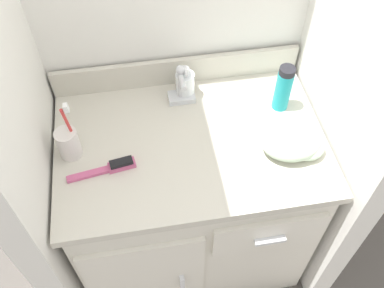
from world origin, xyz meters
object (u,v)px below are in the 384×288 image
Objects in this scene: toothbrush_cup at (69,143)px; shaving_cream_can at (283,88)px; soap_dispenser at (185,84)px; hairbrush at (111,167)px; hand_towel at (295,142)px.

toothbrush_cup is 1.22× the size of shaving_cream_can.
soap_dispenser is 0.62× the size of hairbrush.
hairbrush is 0.56m from hand_towel.
toothbrush_cup is 1.61× the size of soap_dispenser.
toothbrush_cup reaches higher than shaving_cream_can.
soap_dispenser is 0.76× the size of shaving_cream_can.
toothbrush_cup is at bearing -153.69° from soap_dispenser.
hairbrush is (-0.27, -0.27, -0.04)m from soap_dispenser.
hand_towel reaches higher than hairbrush.
toothbrush_cup is 0.69m from shaving_cream_can.
toothbrush_cup reaches higher than soap_dispenser.
shaving_cream_can is 0.81× the size of hairbrush.
hairbrush is at bearing -163.69° from shaving_cream_can.
toothbrush_cup is at bearing -172.87° from shaving_cream_can.
shaving_cream_can is 0.19m from hand_towel.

